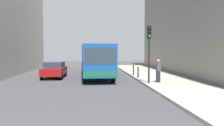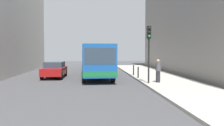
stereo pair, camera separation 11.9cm
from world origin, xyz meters
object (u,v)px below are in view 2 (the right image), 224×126
at_px(car_behind_bus, 89,63).
at_px(bus, 96,59).
at_px(bollard_mid, 134,70).
at_px(car_beside_bus, 55,69).
at_px(bollard_near, 138,72).
at_px(traffic_light, 149,43).
at_px(pedestrian_near_signal, 158,71).

bearing_deg(car_behind_bus, bus, 93.13).
relative_size(car_behind_bus, bollard_mid, 4.65).
bearing_deg(car_behind_bus, car_beside_bus, 74.27).
xyz_separation_m(car_behind_bus, bollard_near, (4.37, -13.17, -0.16)).
bearing_deg(bollard_mid, traffic_light, -89.03).
distance_m(bus, bollard_near, 4.38).
height_order(car_beside_bus, traffic_light, traffic_light).
height_order(bus, pedestrian_near_signal, bus).
relative_size(bollard_mid, pedestrian_near_signal, 0.56).
bearing_deg(bollard_mid, bus, -177.24).
distance_m(car_beside_bus, traffic_light, 9.51).
relative_size(bus, bollard_mid, 11.70).
height_order(car_beside_bus, bollard_mid, car_beside_bus).
height_order(car_behind_bus, pedestrian_near_signal, pedestrian_near_signal).
xyz_separation_m(car_beside_bus, bollard_near, (7.40, -1.86, -0.16)).
xyz_separation_m(car_behind_bus, pedestrian_near_signal, (5.27, -16.32, 0.22)).
bearing_deg(car_beside_bus, bollard_mid, -175.22).
relative_size(car_behind_bus, bollard_near, 4.65).
relative_size(car_beside_bus, bollard_mid, 4.66).
bearing_deg(bollard_mid, car_beside_bus, -176.08).
distance_m(car_behind_bus, traffic_light, 17.45).
height_order(bus, traffic_light, traffic_light).
xyz_separation_m(bollard_mid, pedestrian_near_signal, (0.90, -5.52, 0.37)).
bearing_deg(car_behind_bus, bollard_near, 107.64).
relative_size(bollard_near, pedestrian_near_signal, 0.56).
xyz_separation_m(bus, bollard_mid, (3.63, 0.17, -1.10)).
bearing_deg(pedestrian_near_signal, bollard_mid, 89.34).
bearing_deg(traffic_light, bus, 122.99).
xyz_separation_m(car_behind_bus, traffic_light, (4.47, -16.73, 2.22)).
height_order(traffic_light, bollard_mid, traffic_light).
distance_m(bollard_near, pedestrian_near_signal, 3.30).
bearing_deg(traffic_light, car_behind_bus, 104.95).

